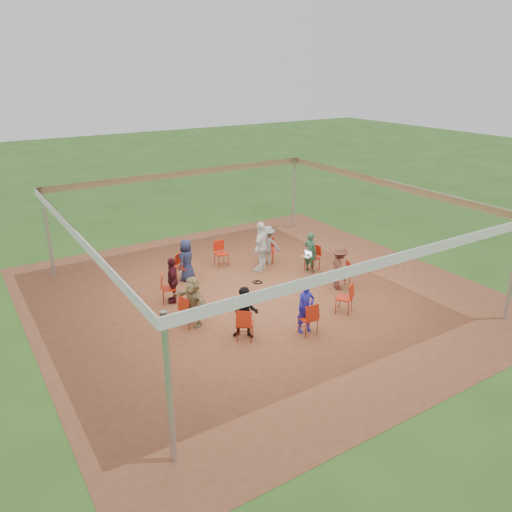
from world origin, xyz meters
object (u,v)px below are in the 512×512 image
person_seated_1 (268,245)px  chair_3 (184,267)px  chair_5 (190,311)px  person_seated_7 (339,268)px  person_seated_0 (310,252)px  chair_8 (344,298)px  cable_coil (258,282)px  person_seated_4 (193,301)px  person_seated_3 (173,280)px  person_seated_6 (306,308)px  chair_6 (245,324)px  chair_1 (268,251)px  chair_7 (308,318)px  laptop (307,255)px  standing_person (261,246)px  chair_0 (312,258)px  person_seated_5 (246,313)px  person_seated_2 (187,260)px  chair_4 (169,288)px  chair_9 (342,275)px

person_seated_1 → chair_3: bearing=34.2°
chair_5 → person_seated_7: person_seated_7 is taller
person_seated_1 → person_seated_0: bearing=162.0°
chair_8 → cable_coil: size_ratio=2.50×
person_seated_0 → person_seated_4: (-5.01, -1.26, 0.00)m
person_seated_3 → person_seated_6: bearing=54.0°
chair_6 → person_seated_0: bearing=72.4°
chair_6 → person_seated_7: 4.28m
chair_1 → chair_3: 3.18m
chair_3 → person_seated_1: (3.09, -0.31, 0.26)m
chair_5 → chair_6: bearing=18.0°
chair_7 → person_seated_4: bearing=142.2°
chair_3 → laptop: 4.15m
chair_7 → standing_person: (1.33, 4.30, 0.42)m
standing_person → chair_7: bearing=38.1°
chair_0 → person_seated_3: person_seated_3 is taller
chair_7 → person_seated_6: size_ratio=0.64×
person_seated_5 → standing_person: (2.80, 3.58, 0.17)m
person_seated_4 → person_seated_7: (4.90, -0.33, 0.00)m
person_seated_2 → person_seated_4: bearing=36.0°
person_seated_1 → person_seated_7: (0.74, -2.94, 0.00)m
person_seated_4 → person_seated_6: size_ratio=1.00×
chair_1 → person_seated_3: 4.28m
chair_0 → chair_1: 1.67m
chair_0 → person_seated_5: bearing=107.6°
person_seated_5 → person_seated_6: same height
standing_person → person_seated_0: bearing=109.7°
chair_5 → person_seated_4: size_ratio=0.64×
chair_6 → laptop: size_ratio=2.53×
laptop → person_seated_5: bearing=108.6°
chair_7 → standing_person: bearing=76.7°
cable_coil → person_seated_2: bearing=142.4°
chair_7 → laptop: bearing=56.3°
chair_4 → person_seated_6: 4.28m
chair_7 → person_seated_2: 5.03m
standing_person → laptop: 1.59m
person_seated_0 → laptop: person_seated_0 is taller
chair_1 → person_seated_3: bearing=54.9°
chair_3 → chair_0: bearing=126.0°
chair_3 → chair_7: same height
chair_8 → person_seated_0: 3.12m
chair_3 → chair_8: size_ratio=1.00×
chair_4 → person_seated_5: person_seated_5 is taller
chair_8 → chair_9: bearing=18.0°
standing_person → laptop: size_ratio=4.89×
person_seated_7 → standing_person: standing_person is taller
person_seated_5 → person_seated_7: 4.18m
chair_0 → cable_coil: chair_0 is taller
person_seated_1 → laptop: 1.55m
person_seated_7 → cable_coil: bearing=69.9°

